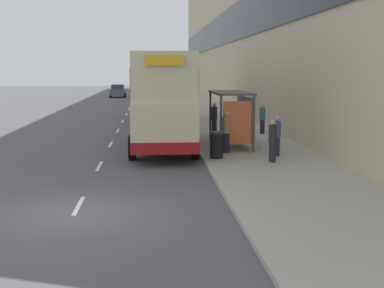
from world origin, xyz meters
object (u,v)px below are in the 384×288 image
(bus_shelter, at_px, (235,109))
(pedestrian_at_shelter, at_px, (226,132))
(litter_bin, at_px, (217,145))
(car_1, at_px, (154,98))
(pedestrian_1, at_px, (214,118))
(pedestrian_2, at_px, (262,119))
(double_decker_bus_near, at_px, (162,99))
(car_0, at_px, (155,88))
(pedestrian_4, at_px, (273,141))
(double_decker_bus_ahead, at_px, (159,89))
(pedestrian_3, at_px, (277,136))
(car_2, at_px, (118,91))

(bus_shelter, relative_size, pedestrian_at_shelter, 2.42)
(litter_bin, bearing_deg, bus_shelter, 67.92)
(car_1, bearing_deg, pedestrian_1, -82.87)
(pedestrian_at_shelter, distance_m, pedestrian_2, 7.13)
(double_decker_bus_near, distance_m, pedestrian_1, 4.98)
(car_0, relative_size, pedestrian_4, 2.81)
(double_decker_bus_ahead, xyz_separation_m, pedestrian_3, (4.49, -15.60, -1.32))
(car_2, distance_m, pedestrian_3, 50.96)
(double_decker_bus_ahead, height_order, pedestrian_1, double_decker_bus_ahead)
(pedestrian_3, bearing_deg, car_2, 100.53)
(double_decker_bus_ahead, distance_m, car_0, 42.79)
(car_1, bearing_deg, pedestrian_3, -81.53)
(car_2, relative_size, pedestrian_1, 2.48)
(double_decker_bus_near, relative_size, pedestrian_at_shelter, 5.81)
(pedestrian_4, bearing_deg, double_decker_bus_near, 130.06)
(car_1, relative_size, pedestrian_2, 2.74)
(car_2, bearing_deg, bus_shelter, 99.64)
(double_decker_bus_near, height_order, pedestrian_2, double_decker_bus_near)
(bus_shelter, bearing_deg, litter_bin, -112.08)
(car_1, bearing_deg, pedestrian_2, -76.62)
(car_0, xyz_separation_m, pedestrian_3, (4.31, -58.36, 0.08))
(car_0, relative_size, litter_bin, 4.29)
(pedestrian_1, distance_m, litter_bin, 7.64)
(bus_shelter, distance_m, pedestrian_2, 5.45)
(car_1, distance_m, pedestrian_1, 24.58)
(double_decker_bus_near, relative_size, car_2, 2.37)
(pedestrian_at_shelter, bearing_deg, pedestrian_1, 87.81)
(double_decker_bus_ahead, bearing_deg, car_1, 90.84)
(bus_shelter, distance_m, pedestrian_1, 4.68)
(pedestrian_3, bearing_deg, car_0, 94.22)
(pedestrian_1, relative_size, pedestrian_2, 1.06)
(double_decker_bus_ahead, relative_size, pedestrian_2, 6.65)
(bus_shelter, xyz_separation_m, car_0, (-3.05, 55.65, -0.99))
(pedestrian_4, bearing_deg, bus_shelter, 100.63)
(car_1, height_order, pedestrian_at_shelter, pedestrian_at_shelter)
(pedestrian_4, height_order, litter_bin, pedestrian_4)
(pedestrian_2, height_order, pedestrian_4, pedestrian_2)
(pedestrian_3, height_order, litter_bin, pedestrian_3)
(bus_shelter, bearing_deg, car_2, 99.64)
(car_1, distance_m, pedestrian_4, 33.35)
(litter_bin, bearing_deg, car_1, 94.00)
(pedestrian_at_shelter, height_order, litter_bin, pedestrian_at_shelter)
(car_1, bearing_deg, car_0, 89.12)
(bus_shelter, xyz_separation_m, litter_bin, (-1.22, -3.01, -1.21))
(car_2, relative_size, litter_bin, 4.06)
(car_1, height_order, pedestrian_1, pedestrian_1)
(pedestrian_at_shelter, bearing_deg, pedestrian_4, -60.28)
(double_decker_bus_near, xyz_separation_m, pedestrian_2, (5.57, 4.14, -1.31))
(pedestrian_1, distance_m, pedestrian_4, 8.77)
(double_decker_bus_near, xyz_separation_m, double_decker_bus_ahead, (0.08, 12.16, 0.00))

